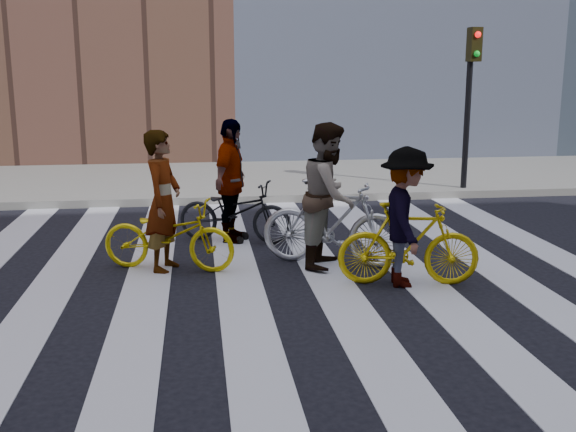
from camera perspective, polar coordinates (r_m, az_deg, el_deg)
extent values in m
plane|color=black|center=(8.11, -0.19, -5.81)|extent=(100.00, 100.00, 0.00)
cube|color=slate|center=(15.37, -3.86, 3.10)|extent=(100.00, 5.00, 0.15)
cube|color=silver|center=(8.23, -19.66, -6.23)|extent=(0.55, 10.00, 0.01)
cube|color=silver|center=(8.07, -11.95, -6.13)|extent=(0.55, 10.00, 0.01)
cube|color=silver|center=(8.05, -4.09, -5.92)|extent=(0.55, 10.00, 0.01)
cube|color=silver|center=(8.19, 3.65, -5.60)|extent=(0.55, 10.00, 0.01)
cube|color=silver|center=(8.47, 11.00, -5.20)|extent=(0.55, 10.00, 0.01)
cube|color=silver|center=(8.88, 17.76, -4.76)|extent=(0.55, 10.00, 0.01)
cylinder|color=black|center=(14.15, 14.93, 8.14)|extent=(0.12, 0.12, 3.20)
cube|color=black|center=(13.99, 15.49, 13.82)|extent=(0.22, 0.28, 0.65)
sphere|color=red|center=(13.86, 15.79, 14.57)|extent=(0.12, 0.12, 0.12)
sphere|color=#0CCC26|center=(13.84, 15.70, 13.08)|extent=(0.12, 0.12, 0.12)
imported|color=yellow|center=(8.71, -10.09, -1.60)|extent=(1.84, 1.12, 0.91)
imported|color=silver|center=(8.77, 3.80, -0.59)|extent=(1.94, 1.26, 1.14)
imported|color=gold|center=(8.09, 10.17, -2.34)|extent=(1.73, 0.74, 1.00)
imported|color=black|center=(10.02, -4.53, 0.37)|extent=(1.84, 1.19, 0.91)
imported|color=slate|center=(8.62, -10.53, 1.24)|extent=(0.61, 0.76, 1.79)
imported|color=slate|center=(8.68, 3.51, 1.76)|extent=(1.02, 1.12, 1.87)
imported|color=slate|center=(8.00, 9.91, -0.11)|extent=(0.78, 1.16, 1.65)
imported|color=slate|center=(9.94, -4.87, 2.95)|extent=(0.80, 1.16, 1.83)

